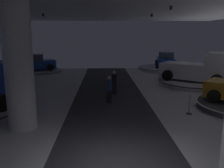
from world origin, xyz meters
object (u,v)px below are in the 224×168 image
display_car_deep_left (34,63)px  pickup_truck_far_right (200,69)px  display_platform_deep_right (165,68)px  display_platform_deep_left (35,71)px  visitor_walking_near (109,88)px  display_platform_far_right (195,82)px  display_car_deep_right (166,60)px  column_left (19,63)px  visitor_walking_far (114,81)px

display_car_deep_left → pickup_truck_far_right: bearing=-25.5°
display_platform_deep_right → pickup_truck_far_right: bearing=-86.3°
display_platform_deep_left → display_platform_deep_right: bearing=4.7°
display_platform_deep_left → visitor_walking_near: size_ratio=3.53×
display_platform_far_right → display_platform_deep_left: bearing=154.6°
display_platform_far_right → visitor_walking_near: bearing=-144.3°
display_platform_deep_left → display_car_deep_right: bearing=4.6°
display_platform_deep_right → visitor_walking_near: visitor_walking_near is taller
display_platform_deep_right → column_left: bearing=-121.9°
visitor_walking_near → display_platform_deep_left: bearing=122.4°
display_car_deep_left → display_platform_far_right: display_car_deep_left is taller
display_platform_far_right → pickup_truck_far_right: bearing=-37.4°
display_car_deep_left → pickup_truck_far_right: pickup_truck_far_right is taller
pickup_truck_far_right → visitor_walking_far: pickup_truck_far_right is taller
display_platform_deep_right → visitor_walking_near: 14.74m
display_platform_deep_right → display_platform_far_right: (0.28, -8.09, -0.02)m
display_car_deep_right → display_car_deep_left: 14.35m
visitor_walking_near → visitor_walking_far: 2.02m
display_platform_deep_right → display_car_deep_left: bearing=-175.2°
display_car_deep_right → display_car_deep_left: display_car_deep_right is taller
display_car_deep_right → display_platform_deep_left: 14.35m
display_platform_deep_left → visitor_walking_far: bearing=-51.4°
display_platform_far_right → visitor_walking_far: size_ratio=3.57×
display_platform_far_right → column_left: bearing=-141.0°
display_car_deep_left → display_car_deep_right: bearing=4.7°
column_left → display_platform_deep_right: 19.94m
visitor_walking_near → display_car_deep_left: bearing=122.5°
column_left → visitor_walking_near: 5.56m
column_left → display_platform_deep_right: size_ratio=0.92×
display_platform_deep_right → display_platform_deep_left: size_ratio=1.07×
display_car_deep_right → visitor_walking_far: (-6.32, -11.10, -0.21)m
pickup_truck_far_right → visitor_walking_far: 7.44m
display_platform_far_right → visitor_walking_near: visitor_walking_near is taller
display_car_deep_left → display_platform_far_right: size_ratio=0.80×
display_platform_deep_left → display_platform_far_right: (14.55, -6.91, 0.04)m
display_platform_deep_left → visitor_walking_near: bearing=-57.6°
column_left → display_car_deep_left: bearing=103.9°
display_car_deep_right → display_platform_deep_left: display_car_deep_right is taller
display_platform_deep_left → display_car_deep_left: size_ratio=1.23×
visitor_walking_far → display_car_deep_right: bearing=60.3°
column_left → pickup_truck_far_right: size_ratio=1.00×
display_platform_deep_right → pickup_truck_far_right: pickup_truck_far_right is taller
column_left → display_car_deep_left: column_left is taller
display_platform_deep_left → display_platform_far_right: bearing=-25.4°
display_platform_deep_right → pickup_truck_far_right: 8.37m
display_platform_deep_left → display_platform_far_right: 16.11m
display_platform_deep_right → display_car_deep_left: display_car_deep_left is taller
column_left → visitor_walking_near: bearing=44.4°
pickup_truck_far_right → visitor_walking_near: (-7.24, -4.83, -0.33)m
visitor_walking_far → visitor_walking_near: bearing=-100.8°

